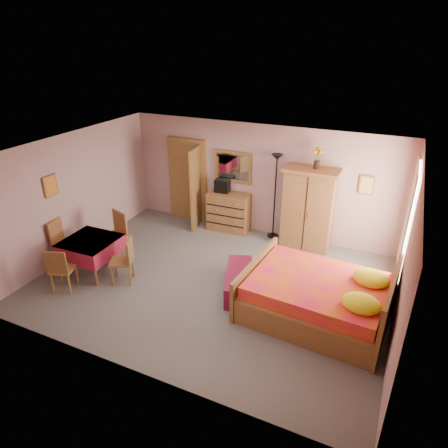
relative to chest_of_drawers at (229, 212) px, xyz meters
The scene contains 23 objects.
floor 2.41m from the chest_of_drawers, 73.50° to the right, with size 6.50×6.50×0.00m, color slate.
ceiling 3.18m from the chest_of_drawers, 73.50° to the right, with size 6.50×6.50×0.00m, color brown.
wall_back 1.09m from the chest_of_drawers, 19.63° to the left, with size 6.50×0.10×2.60m, color tan.
wall_front 4.88m from the chest_of_drawers, 81.99° to the right, with size 6.50×0.10×2.60m, color tan.
wall_left 3.53m from the chest_of_drawers, 138.77° to the right, with size 0.10×5.00×2.60m, color tan.
wall_right 4.60m from the chest_of_drawers, 29.98° to the right, with size 0.10×5.00×2.60m, color tan.
doorway 1.36m from the chest_of_drawers, behind, with size 1.06×0.12×2.15m, color #9E6B35.
window 4.14m from the chest_of_drawers, 15.30° to the right, with size 0.08×1.40×1.95m, color white.
picture_left 4.02m from the chest_of_drawers, 131.71° to the right, with size 0.04×0.32×0.42m, color orange.
picture_back 3.21m from the chest_of_drawers, ahead, with size 0.30×0.04×0.40m, color #D8BF59.
chest_of_drawers is the anchor object (origin of this frame).
wall_mirror 1.10m from the chest_of_drawers, 90.00° to the left, with size 0.94×0.05×0.74m, color silver.
stereo 0.66m from the chest_of_drawers, behind, with size 0.33×0.24×0.31m, color black.
floor_lamp 1.23m from the chest_of_drawers, ahead, with size 0.26×0.26×2.01m, color black.
wardrobe 1.97m from the chest_of_drawers, ahead, with size 1.17×0.60×1.83m, color #945D32.
sunflower_vase 2.55m from the chest_of_drawers, ahead, with size 0.18×0.18×0.44m, color gold.
bed 3.59m from the chest_of_drawers, 41.52° to the right, with size 2.38×1.88×1.10m, color #E91645.
bench 2.63m from the chest_of_drawers, 61.93° to the right, with size 0.46×1.25×0.42m, color maroon.
dining_table 3.38m from the chest_of_drawers, 120.03° to the right, with size 0.99×0.99×0.73m, color maroon.
chair_south 4.02m from the chest_of_drawers, 116.09° to the right, with size 0.41×0.41×0.90m, color #A97439.
chair_north 2.84m from the chest_of_drawers, 125.59° to the right, with size 0.47×0.47×1.03m, color olive.
chair_west 3.73m from the chest_of_drawers, 128.85° to the right, with size 0.46×0.46×1.01m, color #A67538.
chair_east 3.09m from the chest_of_drawers, 107.69° to the right, with size 0.41×0.41×0.91m, color #9E6E35.
Camera 1 is at (2.93, -5.84, 4.39)m, focal length 32.00 mm.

